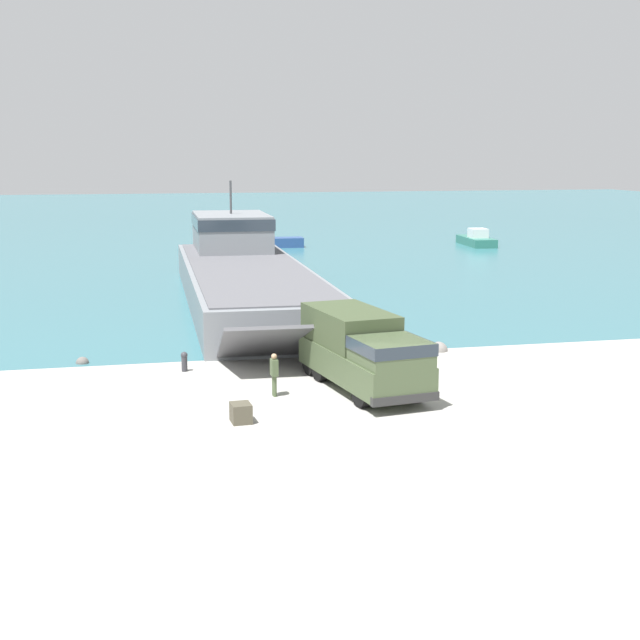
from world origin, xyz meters
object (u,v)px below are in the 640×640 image
at_px(moored_boat_a, 477,240).
at_px(moored_boat_b, 265,241).
at_px(mooring_bollard, 184,361).
at_px(landing_craft, 244,271).
at_px(cargo_crate, 241,413).
at_px(soldier_on_ramp, 274,372).
at_px(military_truck, 362,350).

height_order(moored_boat_a, moored_boat_b, moored_boat_b).
relative_size(moored_boat_a, mooring_bollard, 7.93).
height_order(landing_craft, mooring_bollard, landing_craft).
xyz_separation_m(mooring_bollard, cargo_crate, (1.35, -7.91, -0.13)).
bearing_deg(landing_craft, moored_boat_a, 47.40).
distance_m(landing_craft, soldier_on_ramp, 24.24).
xyz_separation_m(landing_craft, cargo_crate, (-3.94, -27.24, -1.41)).
relative_size(landing_craft, military_truck, 4.42).
height_order(moored_boat_a, mooring_bollard, moored_boat_a).
height_order(landing_craft, military_truck, landing_craft).
xyz_separation_m(landing_craft, mooring_bollard, (-5.30, -19.33, -1.29)).
xyz_separation_m(landing_craft, soldier_on_ramp, (-2.22, -24.13, -0.78)).
bearing_deg(moored_boat_a, soldier_on_ramp, -115.21).
bearing_deg(military_truck, moored_boat_a, 144.45).
bearing_deg(soldier_on_ramp, military_truck, -178.41).
distance_m(moored_boat_a, mooring_bollard, 58.32).
bearing_deg(moored_boat_a, cargo_crate, -115.16).
bearing_deg(mooring_bollard, moored_boat_b, 76.90).
bearing_deg(moored_boat_b, cargo_crate, -7.25).
distance_m(landing_craft, military_truck, 23.83).
xyz_separation_m(soldier_on_ramp, moored_boat_b, (8.71, 55.47, -0.30)).
relative_size(landing_craft, soldier_on_ramp, 21.03).
bearing_deg(landing_craft, cargo_crate, -96.36).
bearing_deg(soldier_on_ramp, landing_craft, -99.03).
distance_m(soldier_on_ramp, moored_boat_b, 56.15).
xyz_separation_m(military_truck, cargo_crate, (-5.32, -3.45, -1.23)).
bearing_deg(soldier_on_ramp, cargo_crate, 57.27).
distance_m(soldier_on_ramp, cargo_crate, 3.61).
bearing_deg(moored_boat_b, moored_boat_a, 85.42).
bearing_deg(cargo_crate, soldier_on_ramp, 61.05).
bearing_deg(moored_boat_b, soldier_on_ramp, -6.08).
relative_size(military_truck, moored_boat_a, 1.18).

